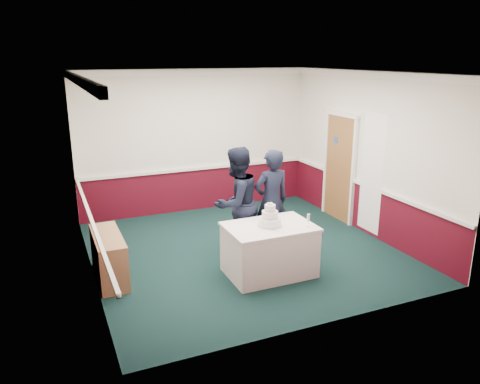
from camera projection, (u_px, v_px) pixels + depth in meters
name	position (u px, v px, depth m)	size (l,w,h in m)	color
ground	(244.00, 251.00, 8.10)	(5.00, 5.00, 0.00)	black
room_shell	(234.00, 132.00, 8.12)	(5.00, 5.00, 3.00)	silver
sideboard	(109.00, 257.00, 7.00)	(0.41, 1.20, 0.70)	#A47E4F
cake_table	(269.00, 249.00, 7.15)	(1.32, 0.92, 0.79)	white
wedding_cake	(270.00, 219.00, 7.01)	(0.35, 0.35, 0.36)	white
cake_knife	(274.00, 230.00, 6.85)	(0.01, 0.22, 0.01)	silver
champagne_flute	(308.00, 218.00, 6.94)	(0.05, 0.05, 0.21)	silver
person_man	(236.00, 203.00, 7.66)	(0.90, 0.70, 1.86)	black
person_woman	(271.00, 202.00, 7.85)	(0.65, 0.43, 1.79)	black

